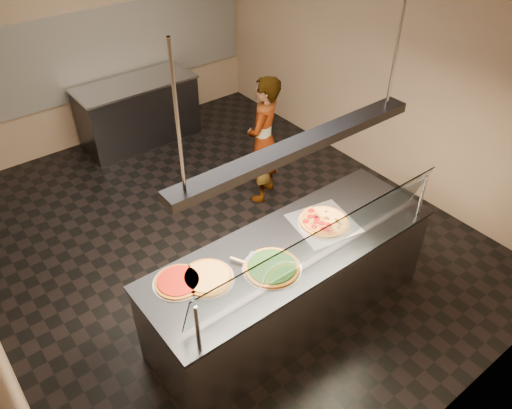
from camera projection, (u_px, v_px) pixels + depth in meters
ground at (218, 235)px, 5.93m from camera, size 5.00×6.00×0.02m
wall_back at (90, 39)px, 6.88m from camera, size 5.00×0.02×3.00m
wall_front at (478, 304)px, 3.13m from camera, size 5.00×0.02×3.00m
wall_right at (378, 62)px, 6.23m from camera, size 0.02×6.00×3.00m
tile_band at (93, 54)px, 6.99m from camera, size 4.90×0.02×1.20m
serving_counter at (290, 282)px, 4.69m from camera, size 2.80×0.94×0.93m
sneeze_guard at (322, 241)px, 4.01m from camera, size 2.56×0.18×0.54m
perforated_tray at (324, 223)px, 4.64m from camera, size 0.64×0.64×0.01m
half_pizza_pepperoni at (315, 225)px, 4.57m from camera, size 0.31×0.49×0.05m
half_pizza_sausage at (332, 217)px, 4.68m from camera, size 0.31×0.49×0.04m
pizza_spinach at (272, 267)px, 4.16m from camera, size 0.50×0.50×0.03m
pizza_cheese at (207, 277)px, 4.08m from camera, size 0.45×0.45×0.03m
pizza_tomato at (178, 281)px, 4.04m from camera, size 0.42×0.42×0.03m
pizza_spatula at (245, 259)px, 4.22m from camera, size 0.26×0.20×0.02m
prep_table at (139, 112)px, 7.40m from camera, size 1.72×0.74×0.93m
worker at (264, 141)px, 6.05m from camera, size 0.71×0.65×1.64m
heat_lamp_housing at (299, 146)px, 3.78m from camera, size 2.30×0.18×0.08m
lamp_rod_left at (177, 121)px, 2.96m from camera, size 0.02×0.02×1.01m
lamp_rod_right at (397, 46)px, 3.93m from camera, size 0.02×0.02×1.01m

